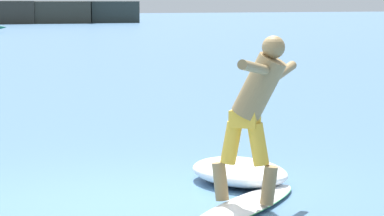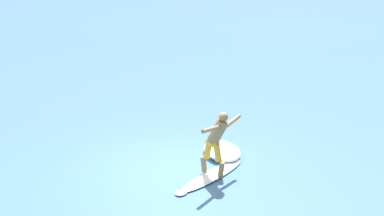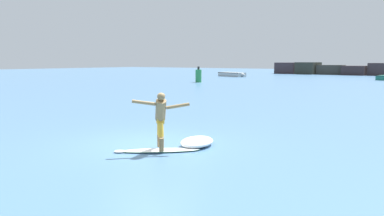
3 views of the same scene
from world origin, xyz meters
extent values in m
plane|color=teal|center=(0.00, 0.00, 0.00)|extent=(200.00, 200.00, 0.00)
cube|color=#30302A|center=(9.06, 62.00, 0.86)|extent=(3.68, 4.65, 1.71)
cube|color=#33352E|center=(13.24, 62.00, 0.84)|extent=(4.60, 4.60, 1.68)
cube|color=#2A3330|center=(17.42, 62.00, 0.84)|extent=(3.98, 3.91, 1.67)
ellipsoid|color=white|center=(0.92, -0.52, 0.04)|extent=(1.94, 1.80, 0.07)
ellipsoid|color=#339E56|center=(0.92, -0.52, 0.04)|extent=(1.96, 1.82, 0.03)
cone|color=black|center=(1.59, 0.08, -0.06)|extent=(0.07, 0.07, 0.14)
cone|color=black|center=(1.40, 0.07, -0.06)|extent=(0.07, 0.07, 0.14)
cone|color=black|center=(1.56, -0.12, -0.06)|extent=(0.07, 0.07, 0.14)
cylinder|color=olive|center=(1.10, -0.69, 0.26)|extent=(0.22, 0.21, 0.38)
cylinder|color=gold|center=(1.02, -0.62, 0.64)|extent=(0.26, 0.26, 0.42)
cylinder|color=olive|center=(0.74, -0.36, 0.26)|extent=(0.22, 0.21, 0.38)
cylinder|color=gold|center=(0.82, -0.43, 0.64)|extent=(0.26, 0.26, 0.42)
cube|color=gold|center=(0.92, -0.52, 0.88)|extent=(0.33, 0.32, 0.16)
cylinder|color=olive|center=(1.02, -0.62, 1.18)|extent=(0.57, 0.56, 0.66)
sphere|color=olive|center=(1.12, -0.71, 1.56)|extent=(0.22, 0.22, 0.22)
cylinder|color=olive|center=(1.40, -0.35, 1.29)|extent=(0.51, 0.53, 0.20)
cylinder|color=olive|center=(0.78, -1.02, 1.40)|extent=(0.50, 0.53, 0.19)
ellipsoid|color=white|center=(1.37, 0.60, 0.13)|extent=(1.11, 1.44, 0.27)
camera|label=1|loc=(-2.59, -8.27, 2.02)|focal=85.00mm
camera|label=2|loc=(-1.15, -11.66, 5.72)|focal=50.00mm
camera|label=3|loc=(7.56, -8.24, 2.51)|focal=35.00mm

